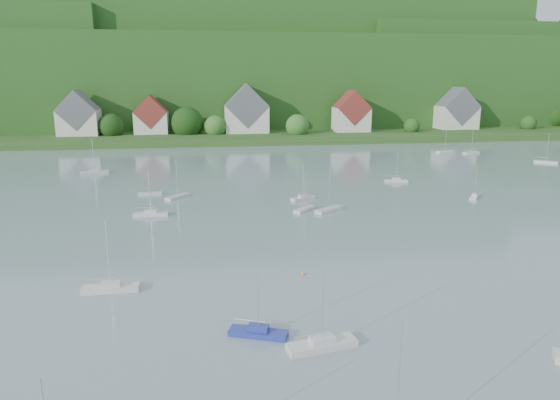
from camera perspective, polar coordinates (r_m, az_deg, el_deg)
name	(u,v)px	position (r m, az deg, el deg)	size (l,w,h in m)	color
far_shore_strip	(232,133)	(203.23, -5.49, 7.59)	(600.00, 60.00, 3.00)	#264A1C
forested_ridge	(225,78)	(270.62, -6.27, 13.61)	(620.00, 181.22, 69.89)	#1C4215
village_building_0	(79,117)	(194.64, -21.93, 8.78)	(14.00, 10.40, 16.00)	beige
village_building_1	(151,118)	(192.44, -14.44, 9.05)	(12.00, 9.36, 14.00)	beige
village_building_2	(246,113)	(190.86, -3.84, 9.87)	(16.00, 11.44, 18.00)	beige
village_building_3	(351,114)	(196.17, 8.11, 9.62)	(13.00, 10.40, 15.50)	beige
village_building_4	(457,112)	(216.70, 19.46, 9.41)	(15.00, 10.40, 16.50)	beige
near_sailboat_1	(258,332)	(47.32, -2.49, -14.73)	(5.58, 3.34, 7.28)	#263295
near_sailboat_3	(322,344)	(45.47, 4.79, -15.99)	(6.46, 2.89, 8.42)	silver
near_sailboat_6	(111,287)	(59.18, -18.69, -9.40)	(6.13, 1.74, 8.26)	silver
mooring_buoy_3	(303,275)	(60.70, 2.61, -8.51)	(0.46, 0.46, 0.46)	orange
far_sailboat_cluster	(325,173)	(123.33, 5.16, 3.11)	(201.59, 76.23, 8.71)	silver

